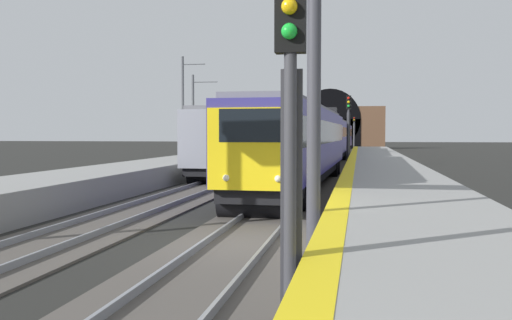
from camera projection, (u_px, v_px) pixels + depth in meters
name	position (u px, v px, depth m)	size (l,w,h in m)	color
ground_plane	(240.00, 246.00, 13.21)	(320.00, 320.00, 0.00)	black
platform_right	(415.00, 229.00, 12.48)	(112.00, 3.82, 1.02)	gray
platform_right_edge_strip	(338.00, 204.00, 12.76)	(112.00, 0.50, 0.01)	yellow
track_main_line	(240.00, 244.00, 13.20)	(160.00, 3.14, 0.21)	#4C4742
track_adjacent_line	(64.00, 238.00, 13.99)	(160.00, 3.05, 0.21)	#4C4742
train_main_approaching	(326.00, 138.00, 47.13)	(63.48, 3.29, 4.71)	navy
train_adjacent_platform	(289.00, 137.00, 58.33)	(63.11, 3.14, 4.85)	gray
railway_signal_near	(290.00, 114.00, 7.16)	(0.39, 0.38, 4.64)	#38383D
railway_signal_mid	(348.00, 124.00, 43.75)	(0.39, 0.38, 5.47)	#38383D
railway_signal_far	(354.00, 131.00, 87.31)	(0.39, 0.38, 5.12)	#4C4C54
overhead_signal_gantry	(124.00, 23.00, 12.04)	(0.70, 8.29, 6.51)	#3F3F47
tunnel_portal	(330.00, 128.00, 96.26)	(2.88, 18.04, 10.10)	brown
catenary_mast_near	(183.00, 111.00, 43.65)	(0.22, 1.89, 8.42)	#595B60
catenary_mast_far	(193.00, 119.00, 46.35)	(0.22, 2.18, 7.32)	#595B60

